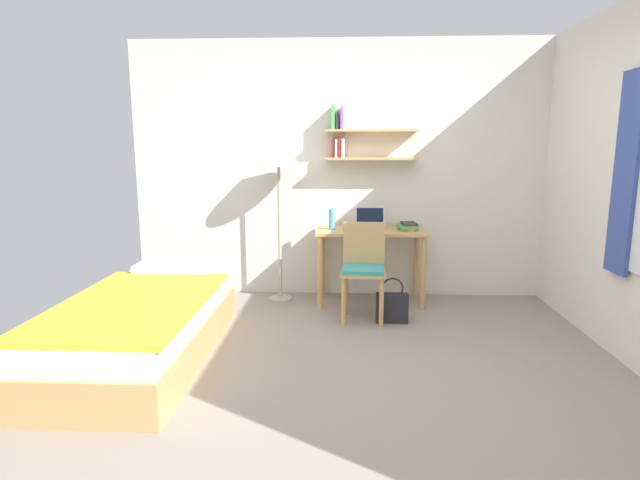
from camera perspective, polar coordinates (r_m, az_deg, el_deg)
ground_plane at (r=3.57m, az=2.93°, el=-15.08°), size 5.28×5.28×0.00m
wall_back at (r=5.25m, az=3.03°, el=7.90°), size 4.40×0.27×2.60m
bed at (r=3.98m, az=-19.36°, el=-9.22°), size 0.96×1.96×0.54m
desk at (r=5.02m, az=5.73°, el=-0.43°), size 1.07×0.52×0.74m
desk_chair at (r=4.57m, az=4.93°, el=-2.93°), size 0.42×0.40×0.87m
standing_lamp at (r=5.00m, az=-4.69°, el=8.79°), size 0.43×0.43×1.58m
laptop at (r=5.06m, az=5.66°, el=1.94°), size 0.30×0.22×0.21m
water_bottle at (r=4.97m, az=1.33°, el=2.37°), size 0.06×0.06×0.20m
book_stack at (r=5.02m, az=9.85°, el=1.55°), size 0.19×0.25×0.07m
handbag at (r=4.57m, az=8.12°, el=-7.44°), size 0.28×0.11×0.41m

